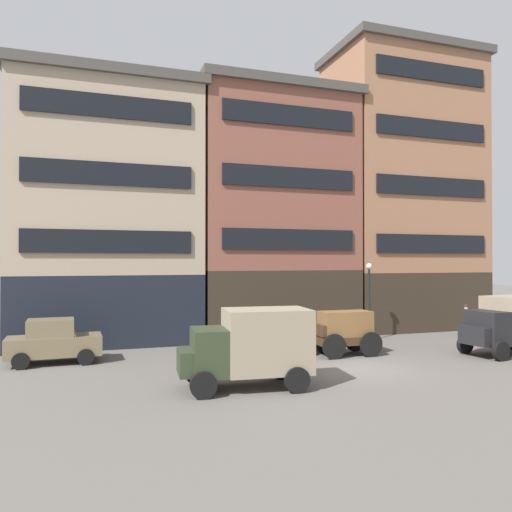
{
  "coord_description": "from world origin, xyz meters",
  "views": [
    {
      "loc": [
        -9.98,
        -17.17,
        4.21
      ],
      "look_at": [
        -3.53,
        2.03,
        4.44
      ],
      "focal_mm": 34.58,
      "sensor_mm": 36.0,
      "label": 1
    }
  ],
  "objects_px": {
    "draft_horse": "(283,330)",
    "delivery_truck_far": "(509,323)",
    "cargo_wagon": "(344,330)",
    "streetlamp_curbside": "(369,290)",
    "delivery_truck_near": "(250,345)",
    "sedan_dark": "(54,341)",
    "pedestrian_officer": "(466,319)"
  },
  "relations": [
    {
      "from": "cargo_wagon",
      "to": "draft_horse",
      "type": "relative_size",
      "value": 1.25
    },
    {
      "from": "sedan_dark",
      "to": "draft_horse",
      "type": "bearing_deg",
      "value": -13.65
    },
    {
      "from": "delivery_truck_far",
      "to": "sedan_dark",
      "type": "bearing_deg",
      "value": 167.26
    },
    {
      "from": "draft_horse",
      "to": "delivery_truck_far",
      "type": "distance_m",
      "value": 10.4
    },
    {
      "from": "delivery_truck_near",
      "to": "delivery_truck_far",
      "type": "bearing_deg",
      "value": 8.54
    },
    {
      "from": "delivery_truck_far",
      "to": "sedan_dark",
      "type": "xyz_separation_m",
      "value": [
        -19.48,
        4.4,
        -0.51
      ]
    },
    {
      "from": "sedan_dark",
      "to": "delivery_truck_far",
      "type": "bearing_deg",
      "value": -12.74
    },
    {
      "from": "cargo_wagon",
      "to": "pedestrian_officer",
      "type": "height_order",
      "value": "cargo_wagon"
    },
    {
      "from": "sedan_dark",
      "to": "streetlamp_curbside",
      "type": "bearing_deg",
      "value": 3.84
    },
    {
      "from": "draft_horse",
      "to": "streetlamp_curbside",
      "type": "bearing_deg",
      "value": 27.82
    },
    {
      "from": "draft_horse",
      "to": "delivery_truck_far",
      "type": "bearing_deg",
      "value": -11.91
    },
    {
      "from": "cargo_wagon",
      "to": "streetlamp_curbside",
      "type": "bearing_deg",
      "value": 44.96
    },
    {
      "from": "cargo_wagon",
      "to": "delivery_truck_near",
      "type": "bearing_deg",
      "value": -144.64
    },
    {
      "from": "cargo_wagon",
      "to": "draft_horse",
      "type": "xyz_separation_m",
      "value": [
        -2.95,
        0.0,
        0.12
      ]
    },
    {
      "from": "cargo_wagon",
      "to": "draft_horse",
      "type": "bearing_deg",
      "value": 179.98
    },
    {
      "from": "draft_horse",
      "to": "pedestrian_officer",
      "type": "xyz_separation_m",
      "value": [
        12.11,
        2.71,
        -0.29
      ]
    },
    {
      "from": "pedestrian_officer",
      "to": "cargo_wagon",
      "type": "bearing_deg",
      "value": -163.54
    },
    {
      "from": "sedan_dark",
      "to": "streetlamp_curbside",
      "type": "relative_size",
      "value": 0.91
    },
    {
      "from": "draft_horse",
      "to": "delivery_truck_near",
      "type": "relative_size",
      "value": 0.52
    },
    {
      "from": "cargo_wagon",
      "to": "delivery_truck_far",
      "type": "xyz_separation_m",
      "value": [
        7.23,
        -2.15,
        0.28
      ]
    },
    {
      "from": "cargo_wagon",
      "to": "streetlamp_curbside",
      "type": "xyz_separation_m",
      "value": [
        3.31,
        3.3,
        1.52
      ]
    },
    {
      "from": "delivery_truck_near",
      "to": "draft_horse",
      "type": "bearing_deg",
      "value": 55.42
    },
    {
      "from": "delivery_truck_near",
      "to": "pedestrian_officer",
      "type": "bearing_deg",
      "value": 24.49
    },
    {
      "from": "delivery_truck_near",
      "to": "pedestrian_officer",
      "type": "relative_size",
      "value": 2.5
    },
    {
      "from": "delivery_truck_near",
      "to": "streetlamp_curbside",
      "type": "distance_m",
      "value": 11.78
    },
    {
      "from": "sedan_dark",
      "to": "pedestrian_officer",
      "type": "relative_size",
      "value": 2.09
    },
    {
      "from": "sedan_dark",
      "to": "streetlamp_curbside",
      "type": "distance_m",
      "value": 15.69
    },
    {
      "from": "delivery_truck_near",
      "to": "delivery_truck_far",
      "type": "height_order",
      "value": "same"
    },
    {
      "from": "draft_horse",
      "to": "sedan_dark",
      "type": "distance_m",
      "value": 9.58
    },
    {
      "from": "draft_horse",
      "to": "streetlamp_curbside",
      "type": "height_order",
      "value": "streetlamp_curbside"
    },
    {
      "from": "draft_horse",
      "to": "delivery_truck_far",
      "type": "xyz_separation_m",
      "value": [
        10.18,
        -2.15,
        0.15
      ]
    },
    {
      "from": "delivery_truck_near",
      "to": "sedan_dark",
      "type": "height_order",
      "value": "delivery_truck_near"
    }
  ]
}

